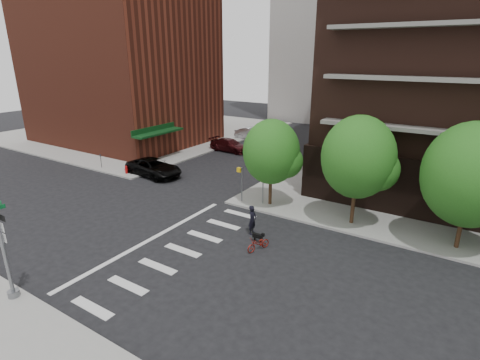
{
  "coord_description": "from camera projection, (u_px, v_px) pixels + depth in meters",
  "views": [
    {
      "loc": [
        15.85,
        -14.04,
        10.59
      ],
      "look_at": [
        3.0,
        6.0,
        2.5
      ],
      "focal_mm": 28.0,
      "sensor_mm": 36.0,
      "label": 1
    }
  ],
  "objects": [
    {
      "name": "parked_car_maroon",
      "position": [
        230.0,
        145.0,
        42.3
      ],
      "size": [
        2.28,
        5.01,
        1.42
      ],
      "primitive_type": "imported",
      "rotation": [
        0.0,
        0.0,
        1.51
      ],
      "color": "#3C0E11",
      "rests_on": "ground"
    },
    {
      "name": "dog_walker",
      "position": [
        252.0,
        220.0,
        22.87
      ],
      "size": [
        0.7,
        0.48,
        1.84
      ],
      "primitive_type": "imported",
      "rotation": [
        0.0,
        0.0,
        1.63
      ],
      "color": "black",
      "rests_on": "ground"
    },
    {
      "name": "parking_meter",
      "position": [
        101.0,
        159.0,
        35.76
      ],
      "size": [
        0.1,
        0.08,
        1.32
      ],
      "color": "black",
      "rests_on": "sidewalk_nw"
    },
    {
      "name": "parked_car_black",
      "position": [
        154.0,
        168.0,
        33.81
      ],
      "size": [
        3.09,
        5.84,
        1.56
      ],
      "primitive_type": "imported",
      "rotation": [
        0.0,
        0.0,
        1.48
      ],
      "color": "black",
      "rests_on": "ground"
    },
    {
      "name": "tree_b",
      "position": [
        358.0,
        157.0,
        22.9
      ],
      "size": [
        4.5,
        4.5,
        6.65
      ],
      "color": "#301E11",
      "rests_on": "sidewalk_ne"
    },
    {
      "name": "parked_car_silver",
      "position": [
        253.0,
        134.0,
        47.81
      ],
      "size": [
        2.01,
        4.94,
        1.6
      ],
      "primitive_type": "imported",
      "rotation": [
        0.0,
        0.0,
        1.5
      ],
      "color": "#9DA2A6",
      "rests_on": "ground"
    },
    {
      "name": "scooter",
      "position": [
        258.0,
        244.0,
        21.06
      ],
      "size": [
        1.03,
        1.63,
        0.81
      ],
      "primitive_type": "imported",
      "rotation": [
        0.0,
        0.0,
        -0.34
      ],
      "color": "maroon",
      "rests_on": "ground"
    },
    {
      "name": "fire_hydrant",
      "position": [
        126.0,
        169.0,
        34.1
      ],
      "size": [
        0.24,
        0.24,
        0.73
      ],
      "color": "#A50C0C",
      "rests_on": "sidewalk_nw"
    },
    {
      "name": "ground",
      "position": [
        145.0,
        237.0,
        22.7
      ],
      "size": [
        120.0,
        120.0,
        0.0
      ],
      "primitive_type": "plane",
      "color": "black",
      "rests_on": "ground"
    },
    {
      "name": "tree_a",
      "position": [
        271.0,
        152.0,
        26.13
      ],
      "size": [
        4.0,
        4.0,
        5.9
      ],
      "color": "#301E11",
      "rests_on": "sidewalk_ne"
    },
    {
      "name": "crosswalk",
      "position": [
        172.0,
        247.0,
        21.57
      ],
      "size": [
        3.85,
        13.0,
        0.01
      ],
      "color": "silver",
      "rests_on": "ground"
    },
    {
      "name": "midrise_nw",
      "position": [
        119.0,
        57.0,
        45.02
      ],
      "size": [
        21.4,
        15.5,
        20.0
      ],
      "color": "maroon",
      "rests_on": "sidewalk_nw"
    },
    {
      "name": "tree_c",
      "position": [
        471.0,
        175.0,
        19.86
      ],
      "size": [
        5.0,
        5.0,
        6.8
      ],
      "color": "#301E11",
      "rests_on": "sidewalk_ne"
    },
    {
      "name": "traffic_signal",
      "position": [
        3.0,
        246.0,
        16.1
      ],
      "size": [
        0.9,
        0.75,
        6.0
      ],
      "color": "slate",
      "rests_on": "sidewalk_s"
    },
    {
      "name": "sidewalk_nw",
      "position": [
        145.0,
        130.0,
        53.93
      ],
      "size": [
        31.0,
        33.0,
        0.15
      ],
      "primitive_type": "cube",
      "color": "gray",
      "rests_on": "ground"
    },
    {
      "name": "pedestrian_signal",
      "position": [
        246.0,
        180.0,
        27.23
      ],
      "size": [
        2.18,
        0.67,
        2.6
      ],
      "color": "slate",
      "rests_on": "sidewalk_ne"
    },
    {
      "name": "dog",
      "position": [
        258.0,
        236.0,
        22.0
      ],
      "size": [
        0.74,
        0.24,
        0.62
      ],
      "rotation": [
        0.0,
        0.0,
        0.07
      ],
      "color": "black",
      "rests_on": "ground"
    }
  ]
}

